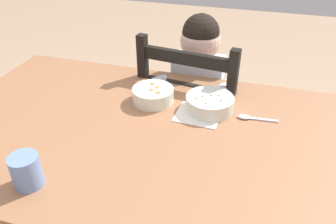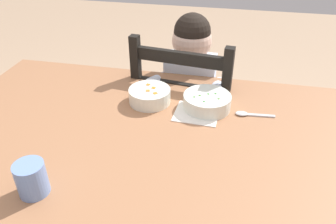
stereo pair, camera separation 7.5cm
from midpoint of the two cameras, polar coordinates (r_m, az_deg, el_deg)
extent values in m
cube|color=#A16C49|center=(1.10, 0.66, -4.55)|extent=(1.53, 0.87, 0.04)
cylinder|color=#A16C49|center=(1.83, -17.45, -2.76)|extent=(0.07, 0.07, 0.66)
cube|color=black|center=(1.67, 6.27, -0.95)|extent=(0.47, 0.47, 0.02)
cube|color=black|center=(1.92, 13.06, -4.69)|extent=(0.04, 0.04, 0.42)
cube|color=black|center=(2.00, 2.42, -2.15)|extent=(0.04, 0.04, 0.42)
cube|color=black|center=(1.63, 10.14, -12.23)|extent=(0.04, 0.04, 0.42)
cube|color=black|center=(1.72, -2.27, -8.82)|extent=(0.04, 0.04, 0.42)
cube|color=black|center=(1.36, 11.97, 1.44)|extent=(0.04, 0.04, 0.45)
cube|color=black|center=(1.46, -2.65, 4.57)|extent=(0.04, 0.04, 0.45)
cube|color=black|center=(1.32, 4.69, 9.01)|extent=(0.36, 0.07, 0.05)
cube|color=black|center=(1.38, 4.44, 3.90)|extent=(0.36, 0.07, 0.05)
cube|color=silver|center=(1.56, 6.42, 3.65)|extent=(0.22, 0.14, 0.32)
sphere|color=beige|center=(1.46, 7.00, 11.78)|extent=(0.17, 0.17, 0.17)
sphere|color=black|center=(1.45, 7.10, 13.19)|extent=(0.16, 0.16, 0.16)
cylinder|color=#3F4C72|center=(1.69, 3.00, -9.24)|extent=(0.07, 0.07, 0.44)
cylinder|color=#3F4C72|center=(1.68, 6.70, -9.90)|extent=(0.07, 0.07, 0.44)
cylinder|color=silver|center=(1.46, 0.83, 5.29)|extent=(0.06, 0.24, 0.13)
cylinder|color=silver|center=(1.42, 10.99, 3.81)|extent=(0.06, 0.24, 0.13)
cylinder|color=white|center=(1.21, 8.81, 1.41)|extent=(0.17, 0.17, 0.05)
cylinder|color=white|center=(1.22, 8.72, 0.46)|extent=(0.08, 0.08, 0.01)
cylinder|color=#46903A|center=(1.20, 8.85, 1.73)|extent=(0.14, 0.14, 0.03)
sphere|color=#50933A|center=(1.18, 6.64, 2.16)|extent=(0.01, 0.01, 0.01)
sphere|color=#469545|center=(1.16, 8.20, 1.30)|extent=(0.01, 0.01, 0.01)
sphere|color=green|center=(1.20, 9.08, 2.56)|extent=(0.01, 0.01, 0.01)
sphere|color=#49942F|center=(1.19, 7.59, 2.37)|extent=(0.01, 0.01, 0.01)
sphere|color=#4F8E35|center=(1.18, 10.73, 1.66)|extent=(0.01, 0.01, 0.01)
sphere|color=#3E8E38|center=(1.21, 10.29, 2.54)|extent=(0.01, 0.01, 0.01)
cylinder|color=white|center=(1.24, -0.83, 2.87)|extent=(0.15, 0.15, 0.05)
cylinder|color=white|center=(1.26, -0.82, 1.94)|extent=(0.07, 0.07, 0.01)
cylinder|color=orange|center=(1.24, -0.83, 3.19)|extent=(0.13, 0.13, 0.03)
cube|color=orange|center=(1.26, -0.99, 4.57)|extent=(0.02, 0.02, 0.01)
cube|color=orange|center=(1.24, -0.12, 3.99)|extent=(0.02, 0.02, 0.01)
cube|color=orange|center=(1.22, -1.13, 3.55)|extent=(0.02, 0.02, 0.01)
cube|color=orange|center=(1.20, 0.07, 3.06)|extent=(0.02, 0.02, 0.01)
cube|color=silver|center=(1.20, 17.66, -1.29)|extent=(0.10, 0.02, 0.00)
ellipsoid|color=silver|center=(1.20, 14.50, -0.83)|extent=(0.05, 0.03, 0.01)
cylinder|color=#7193D1|center=(0.95, -20.77, -9.36)|extent=(0.08, 0.08, 0.09)
cube|color=white|center=(1.19, 6.94, -0.47)|extent=(0.16, 0.14, 0.00)
camera|label=1|loc=(0.04, 91.95, -1.26)|focal=36.02mm
camera|label=2|loc=(0.04, -88.05, 1.26)|focal=36.02mm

